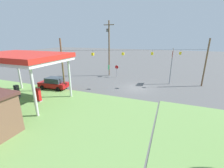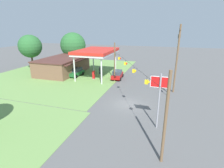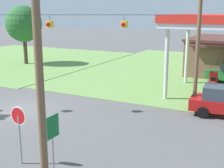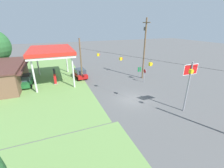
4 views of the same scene
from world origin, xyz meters
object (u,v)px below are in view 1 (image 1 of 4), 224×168
at_px(fuel_pump_near, 38,95).
at_px(stop_sign_roadside, 117,68).
at_px(car_at_pumps_front, 54,83).
at_px(route_sign, 109,68).
at_px(fuel_pump_far, 17,92).
at_px(utility_pole_main, 109,46).
at_px(stop_sign_overhead, 172,59).
at_px(gas_station_canopy, 21,58).

height_order(fuel_pump_near, stop_sign_roadside, stop_sign_roadside).
height_order(car_at_pumps_front, stop_sign_roadside, stop_sign_roadside).
bearing_deg(car_at_pumps_front, route_sign, -121.01).
bearing_deg(fuel_pump_far, utility_pole_main, -113.23).
bearing_deg(stop_sign_overhead, fuel_pump_near, 42.67).
bearing_deg(gas_station_canopy, stop_sign_roadside, -115.04).
bearing_deg(fuel_pump_near, fuel_pump_far, 0.00).
distance_m(car_at_pumps_front, stop_sign_roadside, 12.35).
bearing_deg(gas_station_canopy, fuel_pump_near, -179.96).
bearing_deg(stop_sign_overhead, car_at_pumps_front, 28.86).
bearing_deg(fuel_pump_far, stop_sign_overhead, -143.56).
height_order(gas_station_canopy, stop_sign_roadside, gas_station_canopy).
height_order(fuel_pump_far, stop_sign_overhead, stop_sign_overhead).
height_order(car_at_pumps_front, utility_pole_main, utility_pole_main).
bearing_deg(stop_sign_roadside, gas_station_canopy, -115.04).
relative_size(fuel_pump_near, route_sign, 0.72).
relative_size(car_at_pumps_front, stop_sign_roadside, 1.89).
distance_m(fuel_pump_near, stop_sign_overhead, 20.88).
height_order(car_at_pumps_front, route_sign, route_sign).
xyz_separation_m(gas_station_canopy, utility_pole_main, (-4.93, -15.87, 0.63)).
xyz_separation_m(fuel_pump_far, car_at_pumps_front, (-2.07, -4.68, 0.10)).
distance_m(gas_station_canopy, stop_sign_roadside, 16.89).
bearing_deg(gas_station_canopy, stop_sign_overhead, -140.65).
relative_size(fuel_pump_near, stop_sign_roadside, 0.69).
xyz_separation_m(car_at_pumps_front, stop_sign_overhead, (-16.83, -9.28, 3.38)).
bearing_deg(car_at_pumps_front, gas_station_canopy, 83.10).
relative_size(fuel_pump_far, route_sign, 0.72).
height_order(route_sign, utility_pole_main, utility_pole_main).
distance_m(stop_sign_roadside, stop_sign_overhead, 10.39).
distance_m(fuel_pump_far, car_at_pumps_front, 5.11).
xyz_separation_m(fuel_pump_far, utility_pole_main, (-6.81, -15.87, 5.24)).
relative_size(gas_station_canopy, car_at_pumps_front, 2.28).
distance_m(fuel_pump_far, utility_pole_main, 18.04).
bearing_deg(gas_station_canopy, car_at_pumps_front, -92.25).
distance_m(gas_station_canopy, stop_sign_overhead, 22.04).
bearing_deg(fuel_pump_far, stop_sign_roadside, -120.68).
bearing_deg(route_sign, gas_station_canopy, 70.57).
relative_size(gas_station_canopy, fuel_pump_far, 6.21).
relative_size(fuel_pump_far, car_at_pumps_front, 0.37).
bearing_deg(stop_sign_overhead, utility_pole_main, -8.99).
height_order(gas_station_canopy, utility_pole_main, utility_pole_main).
distance_m(fuel_pump_far, route_sign, 16.59).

